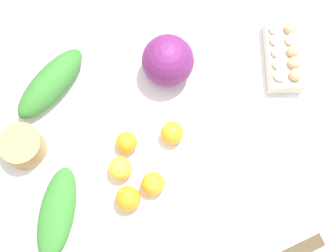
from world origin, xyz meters
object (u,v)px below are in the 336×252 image
object	(u,v)px
paper_bag	(23,146)
cabbage_purple	(168,61)
greens_bunch_kale	(50,83)
orange_0	(172,133)
orange_3	(126,141)
egg_carton	(283,55)
orange_4	(128,199)
greens_bunch_dandelion	(57,213)
orange_1	(153,184)
orange_2	(120,168)

from	to	relation	value
paper_bag	cabbage_purple	bearing A→B (deg)	-173.19
cabbage_purple	greens_bunch_kale	distance (m)	0.41
orange_0	orange_3	world-z (taller)	orange_0
egg_carton	orange_4	world-z (taller)	egg_carton
egg_carton	greens_bunch_dandelion	xyz separation A→B (m)	(0.92, 0.19, -0.01)
orange_1	orange_4	bearing A→B (deg)	7.00
paper_bag	orange_1	world-z (taller)	paper_bag
orange_2	greens_bunch_kale	bearing A→B (deg)	-74.46
orange_1	orange_2	bearing A→B (deg)	-49.08
orange_0	orange_4	world-z (taller)	orange_4
greens_bunch_kale	greens_bunch_dandelion	bearing A→B (deg)	72.18
greens_bunch_kale	orange_2	size ratio (longest dim) A/B	3.87
greens_bunch_dandelion	orange_4	size ratio (longest dim) A/B	3.61
egg_carton	orange_4	xyz separation A→B (m)	(0.69, 0.24, -0.00)
cabbage_purple	paper_bag	size ratio (longest dim) A/B	1.30
orange_0	orange_1	xyz separation A→B (m)	(0.12, 0.13, -0.00)
greens_bunch_dandelion	orange_0	size ratio (longest dim) A/B	3.77
orange_0	orange_3	size ratio (longest dim) A/B	1.07
greens_bunch_dandelion	orange_3	size ratio (longest dim) A/B	4.05
cabbage_purple	orange_1	world-z (taller)	cabbage_purple
egg_carton	paper_bag	xyz separation A→B (m)	(0.94, -0.06, 0.00)
orange_0	orange_3	bearing A→B (deg)	-14.14
cabbage_purple	orange_3	bearing A→B (deg)	38.28
egg_carton	orange_3	xyz separation A→B (m)	(0.63, 0.06, -0.01)
cabbage_purple	greens_bunch_dandelion	world-z (taller)	cabbage_purple
orange_4	orange_3	bearing A→B (deg)	-110.80
cabbage_purple	egg_carton	distance (m)	0.41
cabbage_purple	orange_0	size ratio (longest dim) A/B	2.27
cabbage_purple	orange_1	size ratio (longest dim) A/B	2.31
paper_bag	orange_0	bearing A→B (deg)	161.16
greens_bunch_kale	orange_4	distance (m)	0.48
cabbage_purple	orange_0	xyz separation A→B (m)	(0.09, 0.22, -0.05)
greens_bunch_kale	orange_4	world-z (taller)	greens_bunch_kale
orange_4	greens_bunch_kale	bearing A→B (deg)	-79.42
egg_carton	greens_bunch_dandelion	world-z (taller)	egg_carton
egg_carton	orange_1	bearing A→B (deg)	134.02
orange_3	orange_4	distance (m)	0.19
orange_0	orange_2	distance (m)	0.21
egg_carton	paper_bag	size ratio (longest dim) A/B	2.06
egg_carton	orange_3	world-z (taller)	egg_carton
paper_bag	greens_bunch_dandelion	size ratio (longest dim) A/B	0.47
orange_0	orange_3	xyz separation A→B (m)	(0.15, -0.04, -0.00)
paper_bag	orange_0	world-z (taller)	paper_bag
cabbage_purple	orange_0	distance (m)	0.25
egg_carton	orange_2	xyz separation A→B (m)	(0.68, 0.14, -0.00)
orange_2	orange_4	bearing A→B (deg)	81.59
egg_carton	orange_2	distance (m)	0.69
egg_carton	cabbage_purple	bearing A→B (deg)	95.12
egg_carton	paper_bag	world-z (taller)	same
cabbage_purple	orange_2	size ratio (longest dim) A/B	2.24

